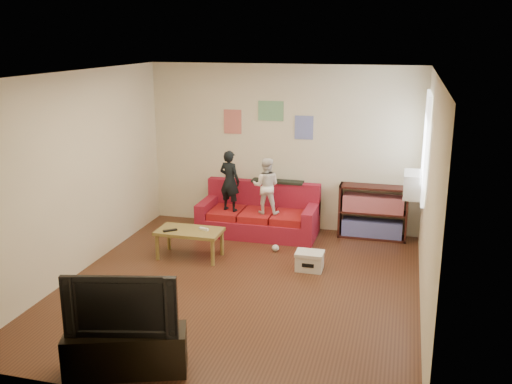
% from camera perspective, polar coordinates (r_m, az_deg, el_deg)
% --- Properties ---
extents(room_shell, '(4.52, 5.02, 2.72)m').
position_cam_1_polar(room_shell, '(7.03, -1.68, 0.68)').
color(room_shell, '#4F2B1A').
rests_on(room_shell, ground).
extents(sofa, '(1.90, 0.87, 0.83)m').
position_cam_1_polar(sofa, '(9.31, 0.35, -2.45)').
color(sofa, maroon).
rests_on(sofa, ground).
extents(child_a, '(0.41, 0.33, 0.98)m').
position_cam_1_polar(child_a, '(9.11, -2.66, 1.13)').
color(child_a, black).
rests_on(child_a, sofa).
extents(child_b, '(0.47, 0.38, 0.90)m').
position_cam_1_polar(child_b, '(8.96, 1.01, 0.62)').
color(child_b, white).
rests_on(child_b, sofa).
extents(coffee_table, '(0.94, 0.51, 0.42)m').
position_cam_1_polar(coffee_table, '(8.32, -6.66, -4.18)').
color(coffee_table, olive).
rests_on(coffee_table, ground).
extents(remote, '(0.19, 0.17, 0.02)m').
position_cam_1_polar(remote, '(8.28, -8.59, -3.82)').
color(remote, black).
rests_on(remote, coffee_table).
extents(game_controller, '(0.16, 0.09, 0.03)m').
position_cam_1_polar(game_controller, '(8.27, -5.25, -3.70)').
color(game_controller, silver).
rests_on(game_controller, coffee_table).
extents(bookshelf, '(1.07, 0.32, 0.85)m').
position_cam_1_polar(bookshelf, '(9.24, 11.59, -2.25)').
color(bookshelf, '#33140F').
rests_on(bookshelf, ground).
extents(window, '(0.04, 1.08, 1.48)m').
position_cam_1_polar(window, '(8.30, 16.59, 4.39)').
color(window, white).
rests_on(window, room_shell).
extents(ac_unit, '(0.28, 0.55, 0.35)m').
position_cam_1_polar(ac_unit, '(8.42, 15.49, 0.71)').
color(ac_unit, '#B7B2A3').
rests_on(ac_unit, window).
extents(artwork_left, '(0.30, 0.01, 0.40)m').
position_cam_1_polar(artwork_left, '(9.52, -2.36, 7.04)').
color(artwork_left, '#D87266').
rests_on(artwork_left, room_shell).
extents(artwork_center, '(0.42, 0.01, 0.32)m').
position_cam_1_polar(artwork_center, '(9.32, 1.49, 8.11)').
color(artwork_center, '#72B27F').
rests_on(artwork_center, room_shell).
extents(artwork_right, '(0.30, 0.01, 0.38)m').
position_cam_1_polar(artwork_right, '(9.25, 4.81, 6.43)').
color(artwork_right, '#727FCC').
rests_on(artwork_right, room_shell).
extents(file_box, '(0.38, 0.29, 0.26)m').
position_cam_1_polar(file_box, '(7.94, 5.38, -6.86)').
color(file_box, silver).
rests_on(file_box, ground).
extents(tv_stand, '(1.21, 0.75, 0.43)m').
position_cam_1_polar(tv_stand, '(5.79, -12.86, -15.31)').
color(tv_stand, black).
rests_on(tv_stand, ground).
extents(television, '(1.07, 0.38, 0.61)m').
position_cam_1_polar(television, '(5.55, -13.18, -10.67)').
color(television, black).
rests_on(television, tv_stand).
extents(tissue, '(0.13, 0.13, 0.11)m').
position_cam_1_polar(tissue, '(8.59, 1.95, -5.62)').
color(tissue, beige).
rests_on(tissue, ground).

